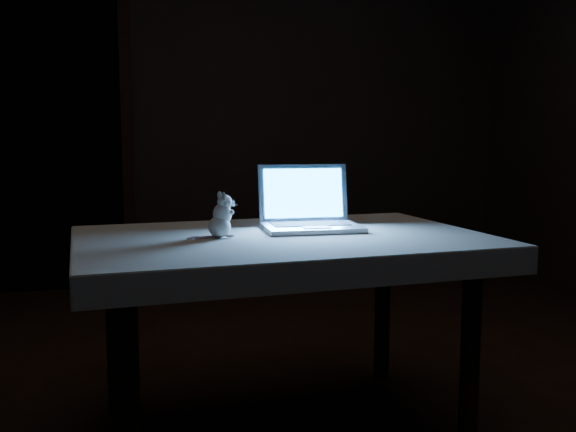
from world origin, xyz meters
name	(u,v)px	position (x,y,z in m)	size (l,w,h in m)	color
floor	(315,426)	(0.00, 0.00, 0.00)	(5.00, 5.00, 0.00)	black
back_wall	(213,103)	(0.00, 2.50, 1.30)	(4.50, 0.04, 2.60)	black
doorway	(53,136)	(-1.10, 2.50, 1.06)	(1.06, 0.36, 2.13)	black
table	(282,334)	(-0.12, 0.02, 0.35)	(1.32, 0.85, 0.71)	black
tablecloth	(267,247)	(-0.17, 0.04, 0.67)	(1.41, 0.94, 0.09)	beige
laptop	(312,198)	(0.02, 0.11, 0.84)	(0.35, 0.31, 0.24)	#BAB9BE
plush_mouse	(219,215)	(-0.34, 0.01, 0.79)	(0.11, 0.11, 0.16)	silver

